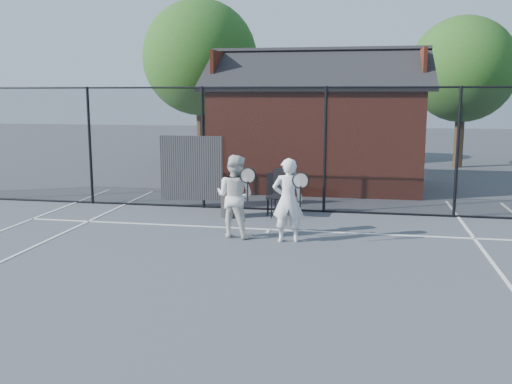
% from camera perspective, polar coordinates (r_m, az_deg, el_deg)
% --- Properties ---
extents(ground, '(80.00, 80.00, 0.00)m').
position_cam_1_polar(ground, '(9.20, -1.72, -8.12)').
color(ground, '#4B4E56').
rests_on(ground, ground).
extents(court_lines, '(11.02, 18.00, 0.01)m').
position_cam_1_polar(court_lines, '(7.98, -3.80, -10.95)').
color(court_lines, silver).
rests_on(court_lines, ground).
extents(fence, '(22.04, 3.00, 3.00)m').
position_cam_1_polar(fence, '(13.78, 1.47, 4.07)').
color(fence, black).
rests_on(fence, ground).
extents(clubhouse, '(6.50, 4.36, 4.19)m').
position_cam_1_polar(clubhouse, '(17.64, 6.17, 5.81)').
color(clubhouse, maroon).
rests_on(clubhouse, ground).
extents(tree_left, '(4.48, 4.48, 6.44)m').
position_cam_1_polar(tree_left, '(22.99, -5.62, 13.19)').
color(tree_left, '#362515').
rests_on(tree_left, ground).
extents(tree_right, '(3.97, 3.97, 5.70)m').
position_cam_1_polar(tree_right, '(23.34, 19.99, 11.43)').
color(tree_right, '#362515').
rests_on(tree_right, ground).
extents(player_front, '(0.76, 0.59, 1.63)m').
position_cam_1_polar(player_front, '(10.93, 3.22, -0.82)').
color(player_front, white).
rests_on(player_front, ground).
extents(player_back, '(0.96, 0.81, 1.65)m').
position_cam_1_polar(player_back, '(11.30, -2.13, -0.41)').
color(player_back, silver).
rests_on(player_back, ground).
extents(chair_left, '(0.54, 0.56, 1.08)m').
position_cam_1_polar(chair_left, '(13.19, 2.67, -0.19)').
color(chair_left, black).
rests_on(chair_left, ground).
extents(chair_right, '(0.51, 0.53, 0.95)m').
position_cam_1_polar(chair_right, '(13.38, 2.01, -0.30)').
color(chair_right, black).
rests_on(chair_right, ground).
extents(waste_bin, '(0.57, 0.57, 0.72)m').
position_cam_1_polar(waste_bin, '(13.22, -2.47, -0.96)').
color(waste_bin, '#242424').
rests_on(waste_bin, ground).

